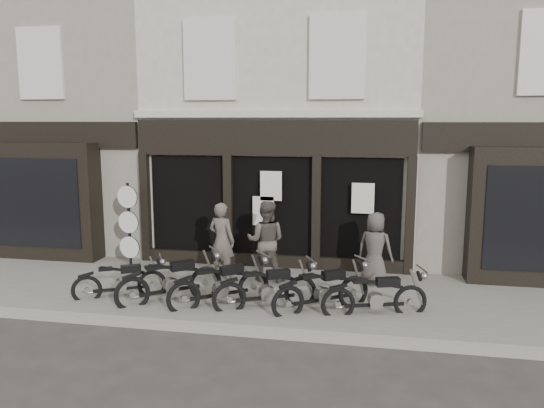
% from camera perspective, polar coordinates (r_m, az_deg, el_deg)
% --- Properties ---
extents(ground_plane, '(90.00, 90.00, 0.00)m').
position_cam_1_polar(ground_plane, '(11.26, -2.89, -11.27)').
color(ground_plane, '#2D2B28').
rests_on(ground_plane, ground).
extents(pavement, '(30.00, 4.20, 0.12)m').
position_cam_1_polar(pavement, '(12.06, -1.86, -9.55)').
color(pavement, '#625E56').
rests_on(pavement, ground_plane).
extents(kerb, '(30.00, 0.25, 0.13)m').
position_cam_1_polar(kerb, '(10.11, -4.63, -13.33)').
color(kerb, gray).
rests_on(kerb, ground_plane).
extents(central_building, '(7.30, 6.22, 8.34)m').
position_cam_1_polar(central_building, '(16.39, 2.03, 9.68)').
color(central_building, beige).
rests_on(central_building, ground).
extents(neighbour_left, '(5.60, 6.73, 8.34)m').
position_cam_1_polar(neighbour_left, '(18.43, -18.17, 9.05)').
color(neighbour_left, gray).
rests_on(neighbour_left, ground).
extents(neighbour_right, '(5.60, 6.73, 8.34)m').
position_cam_1_polar(neighbour_right, '(16.58, 24.50, 8.73)').
color(neighbour_right, gray).
rests_on(neighbour_right, ground).
extents(motorcycle_0, '(1.84, 1.17, 0.96)m').
position_cam_1_polar(motorcycle_0, '(12.07, -15.93, -8.29)').
color(motorcycle_0, black).
rests_on(motorcycle_0, ground).
extents(motorcycle_1, '(1.97, 1.70, 1.12)m').
position_cam_1_polar(motorcycle_1, '(11.57, -10.78, -8.53)').
color(motorcycle_1, black).
rests_on(motorcycle_1, ground).
extents(motorcycle_2, '(1.93, 1.62, 1.09)m').
position_cam_1_polar(motorcycle_2, '(11.21, -5.51, -9.05)').
color(motorcycle_2, black).
rests_on(motorcycle_2, ground).
extents(motorcycle_3, '(2.04, 1.26, 1.06)m').
position_cam_1_polar(motorcycle_3, '(10.98, -0.55, -9.46)').
color(motorcycle_3, black).
rests_on(motorcycle_3, ground).
extents(motorcycle_4, '(1.93, 1.55, 1.07)m').
position_cam_1_polar(motorcycle_4, '(10.91, 5.49, -9.60)').
color(motorcycle_4, black).
rests_on(motorcycle_4, ground).
extents(motorcycle_5, '(2.08, 0.90, 1.02)m').
position_cam_1_polar(motorcycle_5, '(10.80, 11.10, -10.04)').
color(motorcycle_5, black).
rests_on(motorcycle_5, ground).
extents(man_left, '(0.77, 0.61, 1.86)m').
position_cam_1_polar(man_left, '(12.73, -5.43, -3.96)').
color(man_left, '#4F4841').
rests_on(man_left, pavement).
extents(man_centre, '(0.95, 0.75, 1.91)m').
position_cam_1_polar(man_centre, '(12.54, -0.67, -3.98)').
color(man_centre, '#48423A').
rests_on(man_centre, pavement).
extents(man_right, '(0.95, 0.76, 1.69)m').
position_cam_1_polar(man_right, '(12.55, 11.03, -4.67)').
color(man_right, '#433B37').
rests_on(man_right, pavement).
extents(advert_sign_post, '(0.57, 0.36, 2.32)m').
position_cam_1_polar(advert_sign_post, '(14.10, -15.13, -2.61)').
color(advert_sign_post, black).
rests_on(advert_sign_post, ground).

